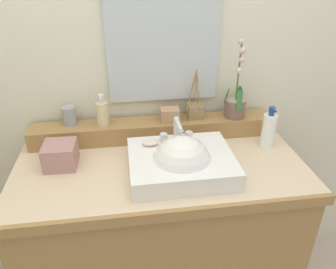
# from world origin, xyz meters

# --- Properties ---
(wall_back) EXTENTS (3.18, 0.20, 2.65)m
(wall_back) POSITION_xyz_m (0.00, 0.41, 1.33)
(wall_back) COLOR beige
(wall_back) RESTS_ON ground
(vanity_cabinet) EXTENTS (1.22, 0.62, 0.90)m
(vanity_cabinet) POSITION_xyz_m (0.00, -0.00, 0.45)
(vanity_cabinet) COLOR #A17744
(vanity_cabinet) RESTS_ON ground
(back_ledge) EXTENTS (1.15, 0.13, 0.09)m
(back_ledge) POSITION_xyz_m (0.00, 0.23, 0.94)
(back_ledge) COLOR #A17744
(back_ledge) RESTS_ON vanity_cabinet
(sink_basin) EXTENTS (0.42, 0.35, 0.27)m
(sink_basin) POSITION_xyz_m (0.08, -0.08, 0.94)
(sink_basin) COLOR white
(sink_basin) RESTS_ON vanity_cabinet
(soap_bar) EXTENTS (0.07, 0.04, 0.02)m
(soap_bar) POSITION_xyz_m (-0.04, 0.03, 0.99)
(soap_bar) COLOR beige
(soap_bar) RESTS_ON sink_basin
(potted_plant) EXTENTS (0.11, 0.12, 0.37)m
(potted_plant) POSITION_xyz_m (0.39, 0.22, 1.06)
(potted_plant) COLOR brown
(potted_plant) RESTS_ON back_ledge
(soap_dispenser) EXTENTS (0.05, 0.06, 0.15)m
(soap_dispenser) POSITION_xyz_m (-0.24, 0.22, 1.05)
(soap_dispenser) COLOR beige
(soap_dispenser) RESTS_ON back_ledge
(tumbler_cup) EXTENTS (0.06, 0.06, 0.09)m
(tumbler_cup) POSITION_xyz_m (-0.39, 0.25, 1.03)
(tumbler_cup) COLOR #95999C
(tumbler_cup) RESTS_ON back_ledge
(reed_diffuser) EXTENTS (0.09, 0.11, 0.24)m
(reed_diffuser) POSITION_xyz_m (0.20, 0.24, 1.03)
(reed_diffuser) COLOR olive
(reed_diffuser) RESTS_ON back_ledge
(trinket_box) EXTENTS (0.09, 0.07, 0.06)m
(trinket_box) POSITION_xyz_m (0.07, 0.22, 1.02)
(trinket_box) COLOR tan
(trinket_box) RESTS_ON back_ledge
(lotion_bottle) EXTENTS (0.06, 0.07, 0.19)m
(lotion_bottle) POSITION_xyz_m (0.51, 0.08, 0.98)
(lotion_bottle) COLOR white
(lotion_bottle) RESTS_ON vanity_cabinet
(tissue_box) EXTENTS (0.13, 0.13, 0.10)m
(tissue_box) POSITION_xyz_m (-0.41, 0.04, 0.95)
(tissue_box) COLOR #AC7A76
(tissue_box) RESTS_ON vanity_cabinet
(mirror) EXTENTS (0.51, 0.02, 0.56)m
(mirror) POSITION_xyz_m (0.06, 0.30, 1.35)
(mirror) COLOR silver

